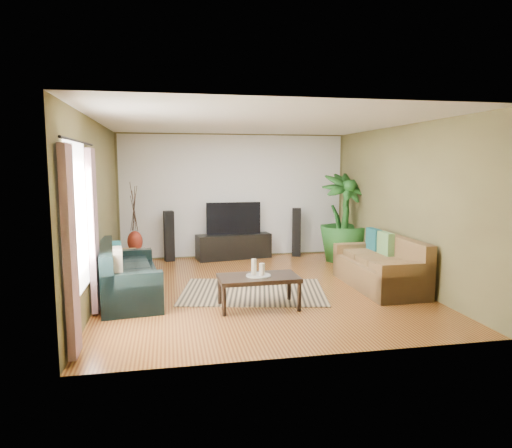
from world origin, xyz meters
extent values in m
plane|color=#9A6027|center=(0.00, 0.00, 0.00)|extent=(5.50, 5.50, 0.00)
plane|color=white|center=(0.00, 0.00, 2.70)|extent=(5.50, 5.50, 0.00)
plane|color=brown|center=(0.00, 2.75, 1.35)|extent=(5.00, 0.00, 5.00)
plane|color=brown|center=(0.00, -2.75, 1.35)|extent=(5.00, 0.00, 5.00)
plane|color=brown|center=(-2.50, 0.00, 1.35)|extent=(0.00, 5.50, 5.50)
plane|color=brown|center=(2.50, 0.00, 1.35)|extent=(0.00, 5.50, 5.50)
plane|color=white|center=(0.00, 2.74, 1.35)|extent=(4.90, 0.00, 4.90)
plane|color=white|center=(-2.48, -1.60, 1.40)|extent=(0.00, 1.80, 1.80)
cube|color=gray|center=(-2.43, -2.35, 1.15)|extent=(0.08, 0.35, 2.20)
cube|color=gray|center=(-2.43, -0.85, 1.15)|extent=(0.08, 0.35, 2.20)
cylinder|color=black|center=(-2.43, -1.60, 2.30)|extent=(0.03, 1.90, 0.03)
cube|color=black|center=(-2.04, -0.20, 0.42)|extent=(1.04, 2.00, 0.85)
cube|color=brown|center=(1.98, -0.31, 0.42)|extent=(0.88, 1.93, 0.85)
cube|color=tan|center=(-0.12, -0.19, 0.01)|extent=(2.54, 2.03, 0.01)
cube|color=black|center=(-0.20, -1.00, 0.23)|extent=(1.15, 0.65, 0.46)
cylinder|color=gray|center=(-0.20, -1.00, 0.47)|extent=(0.35, 0.35, 0.02)
cylinder|color=beige|center=(-0.26, -0.97, 0.59)|extent=(0.07, 0.07, 0.23)
cylinder|color=beige|center=(-0.16, -1.04, 0.57)|extent=(0.07, 0.07, 0.18)
cylinder|color=#F3EACD|center=(-0.13, -0.94, 0.55)|extent=(0.07, 0.07, 0.14)
cube|color=black|center=(-0.05, 2.50, 0.27)|extent=(1.66, 0.73, 0.53)
cube|color=black|center=(-0.05, 2.50, 0.88)|extent=(1.18, 0.06, 0.69)
cube|color=black|center=(-1.43, 2.50, 0.53)|extent=(0.23, 0.25, 1.07)
cube|color=black|center=(1.36, 2.50, 0.54)|extent=(0.24, 0.26, 1.07)
imported|color=#1C501A|center=(2.19, 1.79, 0.93)|extent=(1.18, 1.18, 1.85)
cylinder|color=black|center=(2.19, 1.79, 0.13)|extent=(0.34, 0.34, 0.27)
cube|color=gray|center=(-2.12, 2.23, 0.17)|extent=(0.39, 0.39, 0.33)
ellipsoid|color=maroon|center=(-2.12, 2.23, 0.49)|extent=(0.31, 0.31, 0.43)
cube|color=olive|center=(-2.25, 1.08, 0.26)|extent=(0.54, 0.54, 0.51)
camera|label=1|loc=(-1.43, -7.21, 2.04)|focal=32.00mm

